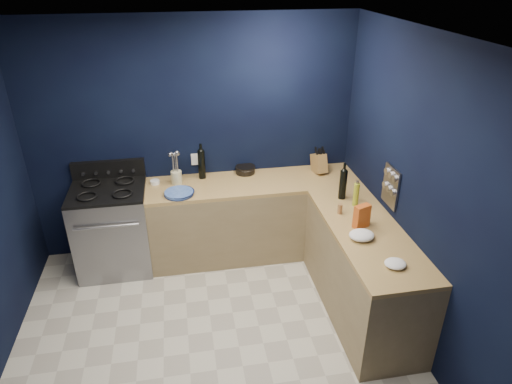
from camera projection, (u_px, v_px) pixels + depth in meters
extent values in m
cube|color=beige|center=(214.00, 351.00, 3.95)|extent=(3.50, 3.50, 0.02)
cube|color=silver|center=(196.00, 40.00, 2.74)|extent=(3.50, 3.50, 0.02)
cube|color=black|center=(194.00, 140.00, 4.88)|extent=(3.50, 0.02, 2.60)
cube|color=black|center=(426.00, 203.00, 3.62)|extent=(0.02, 3.50, 2.60)
cube|color=#897551|center=(254.00, 219.00, 5.09)|extent=(2.30, 0.63, 0.86)
cube|color=brown|center=(254.00, 183.00, 4.88)|extent=(2.30, 0.63, 0.04)
cube|color=#897551|center=(362.00, 273.00, 4.22)|extent=(0.63, 1.67, 0.86)
cube|color=brown|center=(368.00, 232.00, 4.01)|extent=(0.63, 1.67, 0.04)
cube|color=gray|center=(114.00, 230.00, 4.83)|extent=(0.76, 0.66, 0.92)
cube|color=black|center=(111.00, 247.00, 4.56)|extent=(0.59, 0.02, 0.42)
cube|color=black|center=(107.00, 191.00, 4.61)|extent=(0.76, 0.66, 0.03)
cube|color=black|center=(108.00, 169.00, 4.82)|extent=(0.76, 0.06, 0.20)
cube|color=gray|center=(391.00, 186.00, 4.15)|extent=(0.02, 0.28, 0.38)
cube|color=white|center=(195.00, 159.00, 4.96)|extent=(0.09, 0.02, 0.13)
cylinder|color=#31539D|center=(179.00, 193.00, 4.59)|extent=(0.34, 0.34, 0.04)
cylinder|color=white|center=(155.00, 182.00, 4.82)|extent=(0.10, 0.10, 0.04)
cylinder|color=beige|center=(177.00, 177.00, 4.80)|extent=(0.14, 0.14, 0.14)
cylinder|color=black|center=(202.00, 165.00, 4.89)|extent=(0.10, 0.10, 0.32)
cylinder|color=black|center=(245.00, 170.00, 5.05)|extent=(0.23, 0.23, 0.08)
cube|color=brown|center=(319.00, 163.00, 5.05)|extent=(0.16, 0.26, 0.26)
cylinder|color=black|center=(343.00, 185.00, 4.47)|extent=(0.09, 0.09, 0.30)
cylinder|color=#99A622|center=(356.00, 195.00, 4.35)|extent=(0.07, 0.07, 0.24)
cylinder|color=olive|center=(340.00, 209.00, 4.25)|extent=(0.06, 0.06, 0.10)
cylinder|color=olive|center=(368.00, 219.00, 4.08)|extent=(0.06, 0.06, 0.09)
cube|color=#AF231F|center=(362.00, 216.00, 4.00)|extent=(0.16, 0.12, 0.22)
ellipsoid|color=white|center=(362.00, 235.00, 3.86)|extent=(0.26, 0.24, 0.08)
ellipsoid|color=white|center=(395.00, 264.00, 3.52)|extent=(0.19, 0.17, 0.05)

